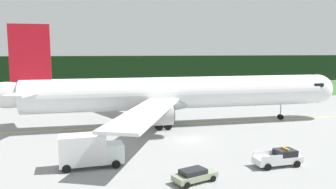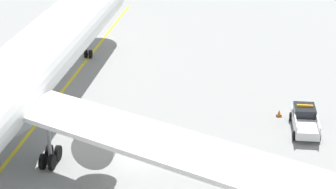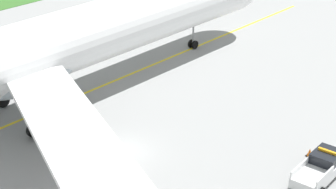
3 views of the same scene
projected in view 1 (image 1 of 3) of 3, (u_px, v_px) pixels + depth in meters
The scene contains 9 objects.
ground at pixel (188, 139), 47.96m from camera, with size 320.00×320.00×0.00m, color gray.
grass_verge at pixel (139, 92), 102.53m from camera, with size 320.00×38.17×0.04m, color #346527.
distant_tree_line at pixel (130, 70), 126.68m from camera, with size 288.00×7.15×10.37m, color black.
taxiway_centerline_main at pixel (179, 124), 57.68m from camera, with size 80.00×0.30×0.01m, color yellow.
airliner at pixel (176, 94), 56.86m from camera, with size 59.87×48.82×16.36m.
ops_pickup_truck at pixel (279, 158), 36.86m from camera, with size 5.33×2.47×1.94m.
catering_truck at pixel (89, 150), 36.31m from camera, with size 6.91×3.18×3.77m.
staff_car at pixel (194, 175), 32.36m from camera, with size 4.66×3.14×1.30m.
apron_cone at pixel (287, 156), 39.41m from camera, with size 0.49×0.49×0.62m.
Camera 1 is at (-12.41, -45.14, 12.50)m, focal length 36.40 mm.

